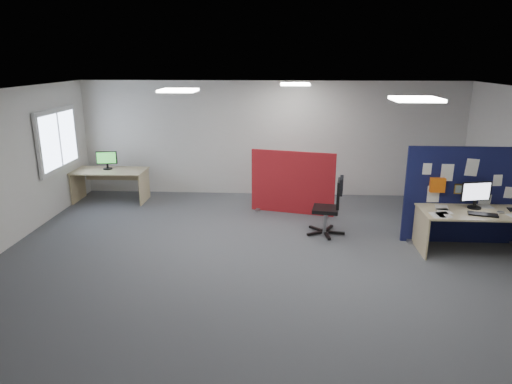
{
  "coord_description": "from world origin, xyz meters",
  "views": [
    {
      "loc": [
        0.24,
        -7.21,
        3.19
      ],
      "look_at": [
        -0.18,
        0.22,
        1.0
      ],
      "focal_mm": 32.0,
      "sensor_mm": 36.0,
      "label": 1
    }
  ],
  "objects_px": {
    "navy_divider": "(464,196)",
    "second_desk": "(111,177)",
    "main_desk": "(478,220)",
    "monitor_main": "(476,194)",
    "monitor_second": "(107,159)",
    "office_chair": "(332,203)",
    "red_divider": "(293,183)"
  },
  "relations": [
    {
      "from": "main_desk",
      "to": "monitor_second",
      "type": "bearing_deg",
      "value": 160.73
    },
    {
      "from": "red_divider",
      "to": "main_desk",
      "type": "bearing_deg",
      "value": -17.38
    },
    {
      "from": "navy_divider",
      "to": "second_desk",
      "type": "xyz_separation_m",
      "value": [
        -7.14,
        2.11,
        -0.32
      ]
    },
    {
      "from": "red_divider",
      "to": "monitor_second",
      "type": "xyz_separation_m",
      "value": [
        -4.24,
        0.72,
        0.3
      ]
    },
    {
      "from": "monitor_second",
      "to": "office_chair",
      "type": "relative_size",
      "value": 0.42
    },
    {
      "from": "office_chair",
      "to": "monitor_second",
      "type": "bearing_deg",
      "value": 167.88
    },
    {
      "from": "second_desk",
      "to": "main_desk",
      "type": "bearing_deg",
      "value": -19.09
    },
    {
      "from": "monitor_main",
      "to": "red_divider",
      "type": "relative_size",
      "value": 0.3
    },
    {
      "from": "navy_divider",
      "to": "monitor_second",
      "type": "distance_m",
      "value": 7.54
    },
    {
      "from": "second_desk",
      "to": "office_chair",
      "type": "bearing_deg",
      "value": -21.07
    },
    {
      "from": "office_chair",
      "to": "second_desk",
      "type": "bearing_deg",
      "value": 168.11
    },
    {
      "from": "navy_divider",
      "to": "office_chair",
      "type": "bearing_deg",
      "value": 174.15
    },
    {
      "from": "main_desk",
      "to": "monitor_second",
      "type": "height_order",
      "value": "monitor_second"
    },
    {
      "from": "main_desk",
      "to": "monitor_second",
      "type": "relative_size",
      "value": 4.26
    },
    {
      "from": "navy_divider",
      "to": "second_desk",
      "type": "bearing_deg",
      "value": 163.55
    },
    {
      "from": "red_divider",
      "to": "navy_divider",
      "type": "bearing_deg",
      "value": -12.41
    },
    {
      "from": "monitor_main",
      "to": "second_desk",
      "type": "bearing_deg",
      "value": 149.18
    },
    {
      "from": "navy_divider",
      "to": "second_desk",
      "type": "distance_m",
      "value": 7.46
    },
    {
      "from": "navy_divider",
      "to": "monitor_main",
      "type": "bearing_deg",
      "value": -74.0
    },
    {
      "from": "navy_divider",
      "to": "office_chair",
      "type": "height_order",
      "value": "navy_divider"
    },
    {
      "from": "monitor_main",
      "to": "second_desk",
      "type": "relative_size",
      "value": 0.32
    },
    {
      "from": "main_desk",
      "to": "navy_divider",
      "type": "bearing_deg",
      "value": 105.95
    },
    {
      "from": "monitor_second",
      "to": "office_chair",
      "type": "bearing_deg",
      "value": -31.84
    },
    {
      "from": "navy_divider",
      "to": "monitor_second",
      "type": "relative_size",
      "value": 4.61
    },
    {
      "from": "red_divider",
      "to": "monitor_second",
      "type": "height_order",
      "value": "red_divider"
    },
    {
      "from": "monitor_main",
      "to": "monitor_second",
      "type": "bearing_deg",
      "value": 148.98
    },
    {
      "from": "main_desk",
      "to": "monitor_main",
      "type": "relative_size",
      "value": 3.7
    },
    {
      "from": "navy_divider",
      "to": "monitor_second",
      "type": "xyz_separation_m",
      "value": [
        -7.22,
        2.16,
        0.09
      ]
    },
    {
      "from": "main_desk",
      "to": "red_divider",
      "type": "bearing_deg",
      "value": 149.2
    },
    {
      "from": "second_desk",
      "to": "monitor_second",
      "type": "bearing_deg",
      "value": 145.22
    },
    {
      "from": "second_desk",
      "to": "office_chair",
      "type": "distance_m",
      "value": 5.22
    },
    {
      "from": "second_desk",
      "to": "monitor_second",
      "type": "distance_m",
      "value": 0.42
    }
  ]
}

